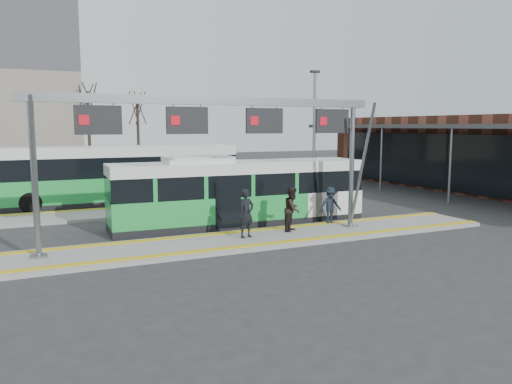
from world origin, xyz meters
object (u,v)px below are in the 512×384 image
(passenger_b, at_px, (292,209))
(passenger_a, at_px, (246,213))
(gantry, at_px, (219,126))
(passenger_c, at_px, (331,205))
(hero_bus, at_px, (239,193))

(passenger_b, bearing_deg, passenger_a, 145.56)
(gantry, distance_m, passenger_c, 6.39)
(hero_bus, height_order, passenger_a, hero_bus)
(passenger_c, bearing_deg, gantry, -169.95)
(gantry, bearing_deg, passenger_a, -7.30)
(gantry, relative_size, passenger_b, 7.37)
(hero_bus, height_order, passenger_b, hero_bus)
(passenger_a, bearing_deg, passenger_b, -9.67)
(passenger_b, bearing_deg, gantry, 140.52)
(hero_bus, xyz_separation_m, passenger_b, (1.17, -2.76, -0.37))
(passenger_a, distance_m, passenger_b, 2.16)
(gantry, xyz_separation_m, passenger_b, (3.16, 0.18, -3.27))
(hero_bus, xyz_separation_m, passenger_a, (-0.97, -3.07, -0.33))
(gantry, relative_size, passenger_c, 8.22)
(passenger_b, bearing_deg, hero_bus, 70.08)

